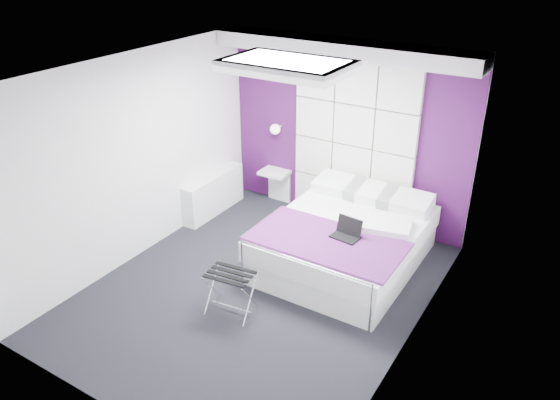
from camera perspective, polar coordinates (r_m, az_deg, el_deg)
name	(u,v)px	position (r m, az deg, el deg)	size (l,w,h in m)	color
floor	(260,289)	(6.59, -2.12, -9.31)	(4.40, 4.40, 0.00)	black
ceiling	(256,71)	(5.49, -2.58, 13.27)	(4.40, 4.40, 0.00)	white
wall_back	(346,133)	(7.70, 6.88, 6.95)	(3.60, 3.60, 0.00)	white
wall_left	(137,158)	(7.01, -14.67, 4.25)	(4.40, 4.40, 0.00)	white
wall_right	(419,235)	(5.24, 14.28, -3.56)	(4.40, 4.40, 0.00)	white
accent_wall	(345,133)	(7.70, 6.85, 6.93)	(3.58, 0.02, 2.58)	#3F0F43
soffit	(342,48)	(7.17, 6.52, 15.46)	(3.58, 0.50, 0.20)	white
headboard	(353,145)	(7.64, 7.65, 5.69)	(1.80, 0.08, 2.30)	white
skylight	(287,65)	(5.99, 0.74, 13.93)	(1.36, 0.86, 0.12)	white
wall_lamp	(277,128)	(8.09, -0.36, 7.49)	(0.15, 0.15, 0.15)	white
radiator	(214,194)	(8.21, -6.96, 0.64)	(0.22, 1.20, 0.60)	white
bed	(345,241)	(6.95, 6.86, -4.26)	(1.79, 2.17, 0.76)	white
nightstand	(274,173)	(8.32, -0.58, 2.88)	(0.43, 0.33, 0.05)	white
luggage_rack	(231,292)	(6.14, -5.15, -9.60)	(0.51, 0.37, 0.50)	silver
laptop	(347,232)	(6.45, 7.02, -3.33)	(0.32, 0.23, 0.23)	black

